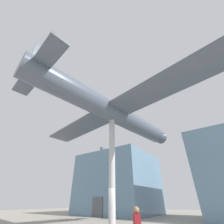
# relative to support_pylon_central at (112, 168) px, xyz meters

# --- Properties ---
(glass_pavilion_left) EXTENTS (11.43, 11.25, 9.54)m
(glass_pavilion_left) POSITION_rel_support_pylon_central_xyz_m (-9.17, 15.11, 0.72)
(glass_pavilion_left) COLOR #60849E
(glass_pavilion_left) RESTS_ON ground_plane
(support_pylon_central) EXTENTS (0.44, 0.44, 7.51)m
(support_pylon_central) POSITION_rel_support_pylon_central_xyz_m (0.00, 0.00, 0.00)
(support_pylon_central) COLOR #B7B7BC
(support_pylon_central) RESTS_ON ground_plane
(suspended_airplane) EXTENTS (18.36, 16.05, 2.96)m
(suspended_airplane) POSITION_rel_support_pylon_central_xyz_m (0.03, 0.16, 4.60)
(suspended_airplane) COLOR #4C5666
(suspended_airplane) RESTS_ON support_pylon_central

